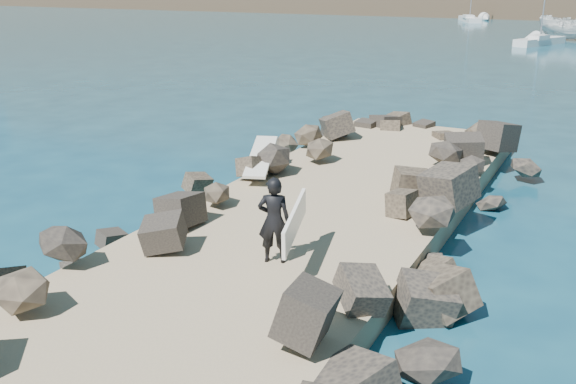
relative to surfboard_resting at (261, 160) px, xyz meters
name	(u,v)px	position (x,y,z in m)	size (l,w,h in m)	color
ground	(307,240)	(2.61, -2.38, -1.04)	(800.00, 800.00, 0.00)	#0F384C
jetty	(266,259)	(2.61, -4.38, -0.74)	(6.00, 26.00, 0.60)	#8C7759
riprap_left	(170,220)	(-0.29, -3.88, -0.54)	(2.60, 22.00, 1.00)	black
riprap_right	(407,268)	(5.51, -3.88, -0.54)	(2.60, 22.00, 1.00)	black
surfboard_resting	(261,160)	(0.00, 0.00, 0.00)	(0.62, 2.50, 0.08)	beige
boat_imported	(573,27)	(3.83, 55.81, 0.27)	(2.56, 6.79, 2.62)	silver
surfer_with_board	(277,220)	(3.19, -4.98, 0.44)	(1.15, 2.10, 1.75)	black
sailboat_e	(469,19)	(-11.60, 80.78, -0.69)	(4.74, 7.92, 9.42)	silver
sailboat_b	(540,41)	(1.59, 49.73, -0.69)	(4.02, 6.71, 8.10)	silver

